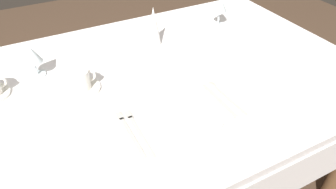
{
  "coord_description": "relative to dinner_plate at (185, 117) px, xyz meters",
  "views": [
    {
      "loc": [
        -0.38,
        -0.93,
        1.45
      ],
      "look_at": [
        0.03,
        -0.14,
        0.76
      ],
      "focal_mm": 33.81,
      "sensor_mm": 36.0,
      "label": 1
    }
  ],
  "objects": [
    {
      "name": "fork_outer",
      "position": [
        -0.16,
        0.02,
        -0.01
      ],
      "size": [
        0.02,
        0.23,
        0.0
      ],
      "color": "beige",
      "rests_on": "dining_table"
    },
    {
      "name": "dinner_plate",
      "position": [
        0.0,
        0.0,
        0.0
      ],
      "size": [
        0.26,
        0.26,
        0.02
      ],
      "primitive_type": "cylinder",
      "color": "white",
      "rests_on": "dining_table"
    },
    {
      "name": "wine_glass_centre",
      "position": [
        -0.39,
        0.5,
        0.08
      ],
      "size": [
        0.07,
        0.07,
        0.13
      ],
      "color": "silver",
      "rests_on": "dining_table"
    },
    {
      "name": "coffee_cup_right",
      "position": [
        -0.26,
        0.32,
        0.04
      ],
      "size": [
        0.1,
        0.07,
        0.07
      ],
      "color": "white",
      "rests_on": "saucer_right"
    },
    {
      "name": "wine_glass_left",
      "position": [
        0.51,
        0.53,
        0.09
      ],
      "size": [
        0.07,
        0.07,
        0.15
      ],
      "color": "silver",
      "rests_on": "dining_table"
    },
    {
      "name": "spoon_soup",
      "position": [
        0.19,
        0.05,
        -0.01
      ],
      "size": [
        0.03,
        0.22,
        0.01
      ],
      "color": "beige",
      "rests_on": "dining_table"
    },
    {
      "name": "napkin_folded",
      "position": [
        0.13,
        0.51,
        0.08
      ],
      "size": [
        0.07,
        0.07,
        0.18
      ],
      "primitive_type": "cone",
      "color": "white",
      "rests_on": "dining_table"
    },
    {
      "name": "saucer_right",
      "position": [
        -0.26,
        0.32,
        -0.0
      ],
      "size": [
        0.14,
        0.14,
        0.01
      ],
      "primitive_type": "cylinder",
      "color": "white",
      "rests_on": "dining_table"
    },
    {
      "name": "fork_inner",
      "position": [
        -0.19,
        0.03,
        -0.01
      ],
      "size": [
        0.02,
        0.23,
        0.0
      ],
      "color": "beige",
      "rests_on": "dining_table"
    },
    {
      "name": "dining_table",
      "position": [
        -0.03,
        0.26,
        -0.09
      ],
      "size": [
        1.8,
        1.11,
        0.74
      ],
      "color": "white",
      "rests_on": "ground"
    },
    {
      "name": "dinner_knife",
      "position": [
        0.16,
        0.02,
        -0.01
      ],
      "size": [
        0.02,
        0.21,
        0.0
      ],
      "color": "beige",
      "rests_on": "dining_table"
    }
  ]
}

